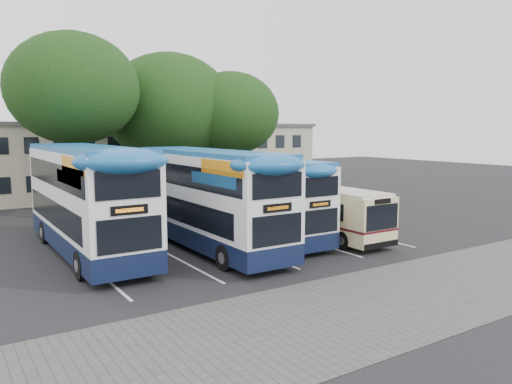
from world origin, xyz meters
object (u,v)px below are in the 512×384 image
object	(u,v)px
lamp_post	(243,136)
tree_right	(231,114)
bus_dd_mid	(208,195)
bus_single	(318,208)
tree_left	(73,89)
tree_mid	(169,108)
bus_dd_left	(86,195)
bus_dd_right	(257,194)

from	to	relation	value
lamp_post	tree_right	xyz separation A→B (m)	(-3.03, -3.23, 1.74)
lamp_post	bus_dd_mid	bearing A→B (deg)	-126.26
tree_right	bus_single	distance (m)	13.82
tree_left	bus_dd_mid	xyz separation A→B (m)	(3.29, -11.55, -5.56)
lamp_post	tree_mid	xyz separation A→B (m)	(-7.01, -0.98, 2.11)
lamp_post	tree_mid	world-z (taller)	tree_mid
tree_right	tree_left	bearing A→B (deg)	-177.73
bus_single	bus_dd_left	bearing A→B (deg)	166.93
tree_left	bus_dd_right	world-z (taller)	tree_left
bus_dd_right	bus_single	bearing A→B (deg)	-24.44
tree_mid	bus_dd_mid	size ratio (longest dim) A/B	1.00
bus_single	bus_dd_right	bearing A→B (deg)	155.56
tree_mid	lamp_post	bearing A→B (deg)	7.92
bus_dd_right	bus_dd_mid	bearing A→B (deg)	-166.96
bus_dd_mid	bus_dd_right	distance (m)	3.32
bus_dd_right	tree_mid	bearing A→B (deg)	86.00
tree_right	bus_dd_right	size ratio (longest dim) A/B	0.99
tree_right	tree_mid	bearing A→B (deg)	150.46
bus_dd_left	lamp_post	bearing A→B (deg)	39.04
tree_mid	tree_left	bearing A→B (deg)	-160.04
tree_right	bus_dd_mid	world-z (taller)	tree_right
tree_mid	bus_single	xyz separation A→B (m)	(2.02, -14.86, -5.68)
tree_right	bus_dd_mid	bearing A→B (deg)	-124.16
tree_right	bus_dd_left	xyz separation A→B (m)	(-13.26, -9.98, -4.12)
bus_dd_right	bus_single	size ratio (longest dim) A/B	1.12
tree_left	bus_dd_mid	size ratio (longest dim) A/B	1.03
tree_right	bus_single	size ratio (longest dim) A/B	1.11
lamp_post	bus_dd_left	bearing A→B (deg)	-140.96
lamp_post	bus_single	xyz separation A→B (m)	(-4.99, -15.83, -3.57)
tree_right	lamp_post	bearing A→B (deg)	46.82
bus_single	bus_dd_mid	bearing A→B (deg)	174.44
tree_mid	tree_right	world-z (taller)	tree_mid
tree_mid	bus_dd_right	xyz separation A→B (m)	(-0.94, -13.51, -4.89)
tree_left	tree_mid	world-z (taller)	tree_left
bus_dd_left	bus_dd_right	xyz separation A→B (m)	(8.34, -1.28, -0.40)
tree_mid	bus_dd_left	world-z (taller)	tree_mid
lamp_post	bus_dd_left	distance (m)	21.11
lamp_post	tree_right	bearing A→B (deg)	-133.18
tree_left	bus_single	xyz separation A→B (m)	(9.48, -12.15, -6.62)
tree_mid	bus_dd_left	size ratio (longest dim) A/B	0.96
tree_right	bus_dd_mid	size ratio (longest dim) A/B	0.88
lamp_post	bus_dd_mid	world-z (taller)	lamp_post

